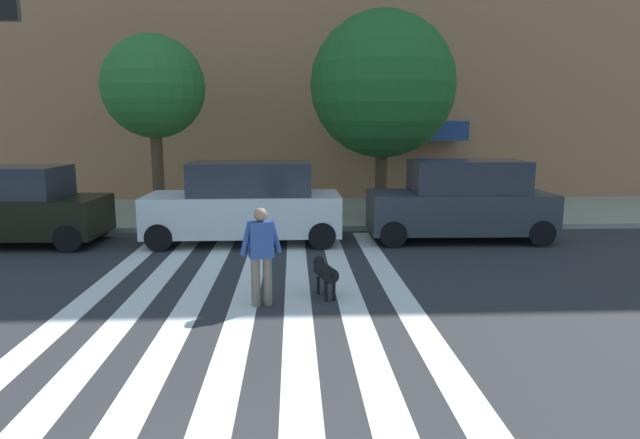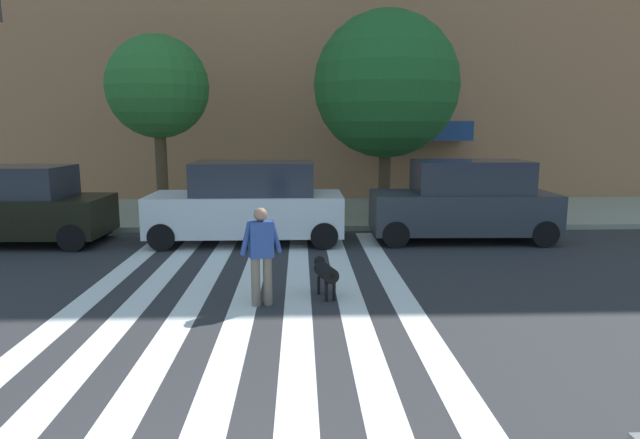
{
  "view_description": "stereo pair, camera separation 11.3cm",
  "coord_description": "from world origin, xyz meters",
  "px_view_note": "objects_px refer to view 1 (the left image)",
  "views": [
    {
      "loc": [
        1.03,
        -2.68,
        2.95
      ],
      "look_at": [
        1.46,
        6.04,
        1.44
      ],
      "focal_mm": 30.68,
      "sensor_mm": 36.0,
      "label": 1
    },
    {
      "loc": [
        1.15,
        -2.69,
        2.95
      ],
      "look_at": [
        1.46,
        6.04,
        1.44
      ],
      "focal_mm": 30.68,
      "sensor_mm": 36.0,
      "label": 2
    }
  ],
  "objects_px": {
    "parked_car_near_curb": "(9,208)",
    "pedestrian_dog_walker": "(261,251)",
    "parked_car_third_in_line": "(461,202)",
    "dog_on_leash": "(325,272)",
    "parked_car_behind_first": "(246,203)",
    "street_tree_nearest": "(154,88)",
    "street_tree_middle": "(383,85)"
  },
  "relations": [
    {
      "from": "street_tree_nearest",
      "to": "dog_on_leash",
      "type": "distance_m",
      "value": 9.9
    },
    {
      "from": "parked_car_behind_first",
      "to": "pedestrian_dog_walker",
      "type": "height_order",
      "value": "parked_car_behind_first"
    },
    {
      "from": "street_tree_nearest",
      "to": "street_tree_middle",
      "type": "relative_size",
      "value": 0.89
    },
    {
      "from": "parked_car_third_in_line",
      "to": "pedestrian_dog_walker",
      "type": "distance_m",
      "value": 7.0
    },
    {
      "from": "parked_car_near_curb",
      "to": "street_tree_middle",
      "type": "bearing_deg",
      "value": 16.95
    },
    {
      "from": "pedestrian_dog_walker",
      "to": "street_tree_nearest",
      "type": "bearing_deg",
      "value": 113.52
    },
    {
      "from": "parked_car_near_curb",
      "to": "street_tree_middle",
      "type": "xyz_separation_m",
      "value": [
        9.76,
        2.97,
        3.2
      ]
    },
    {
      "from": "parked_car_behind_first",
      "to": "parked_car_near_curb",
      "type": "bearing_deg",
      "value": -179.98
    },
    {
      "from": "parked_car_near_curb",
      "to": "dog_on_leash",
      "type": "relative_size",
      "value": 4.71
    },
    {
      "from": "street_tree_middle",
      "to": "street_tree_nearest",
      "type": "bearing_deg",
      "value": 177.07
    },
    {
      "from": "street_tree_middle",
      "to": "pedestrian_dog_walker",
      "type": "relative_size",
      "value": 3.77
    },
    {
      "from": "dog_on_leash",
      "to": "parked_car_near_curb",
      "type": "bearing_deg",
      "value": 148.8
    },
    {
      "from": "parked_car_behind_first",
      "to": "dog_on_leash",
      "type": "xyz_separation_m",
      "value": [
        1.74,
        -4.59,
        -0.56
      ]
    },
    {
      "from": "street_tree_middle",
      "to": "dog_on_leash",
      "type": "xyz_separation_m",
      "value": [
        -2.17,
        -7.57,
        -3.69
      ]
    },
    {
      "from": "street_tree_nearest",
      "to": "pedestrian_dog_walker",
      "type": "relative_size",
      "value": 3.35
    },
    {
      "from": "parked_car_behind_first",
      "to": "parked_car_third_in_line",
      "type": "height_order",
      "value": "parked_car_third_in_line"
    },
    {
      "from": "parked_car_third_in_line",
      "to": "street_tree_nearest",
      "type": "relative_size",
      "value": 0.85
    },
    {
      "from": "dog_on_leash",
      "to": "parked_car_behind_first",
      "type": "bearing_deg",
      "value": 110.69
    },
    {
      "from": "street_tree_middle",
      "to": "dog_on_leash",
      "type": "relative_size",
      "value": 6.19
    },
    {
      "from": "parked_car_near_curb",
      "to": "street_tree_nearest",
      "type": "height_order",
      "value": "street_tree_nearest"
    },
    {
      "from": "street_tree_nearest",
      "to": "pedestrian_dog_walker",
      "type": "bearing_deg",
      "value": -66.48
    },
    {
      "from": "parked_car_near_curb",
      "to": "parked_car_behind_first",
      "type": "bearing_deg",
      "value": 0.02
    },
    {
      "from": "parked_car_behind_first",
      "to": "pedestrian_dog_walker",
      "type": "relative_size",
      "value": 2.95
    },
    {
      "from": "street_tree_nearest",
      "to": "street_tree_middle",
      "type": "height_order",
      "value": "street_tree_middle"
    },
    {
      "from": "parked_car_third_in_line",
      "to": "dog_on_leash",
      "type": "relative_size",
      "value": 4.67
    },
    {
      "from": "parked_car_near_curb",
      "to": "pedestrian_dog_walker",
      "type": "xyz_separation_m",
      "value": [
        6.51,
        -5.03,
        -0.01
      ]
    },
    {
      "from": "dog_on_leash",
      "to": "street_tree_nearest",
      "type": "bearing_deg",
      "value": 120.72
    },
    {
      "from": "parked_car_behind_first",
      "to": "street_tree_nearest",
      "type": "height_order",
      "value": "street_tree_nearest"
    },
    {
      "from": "parked_car_behind_first",
      "to": "pedestrian_dog_walker",
      "type": "xyz_separation_m",
      "value": [
        0.67,
        -5.03,
        -0.08
      ]
    },
    {
      "from": "parked_car_behind_first",
      "to": "street_tree_nearest",
      "type": "distance_m",
      "value": 5.41
    },
    {
      "from": "parked_car_third_in_line",
      "to": "dog_on_leash",
      "type": "distance_m",
      "value": 5.98
    },
    {
      "from": "street_tree_nearest",
      "to": "street_tree_middle",
      "type": "distance_m",
      "value": 6.89
    }
  ]
}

